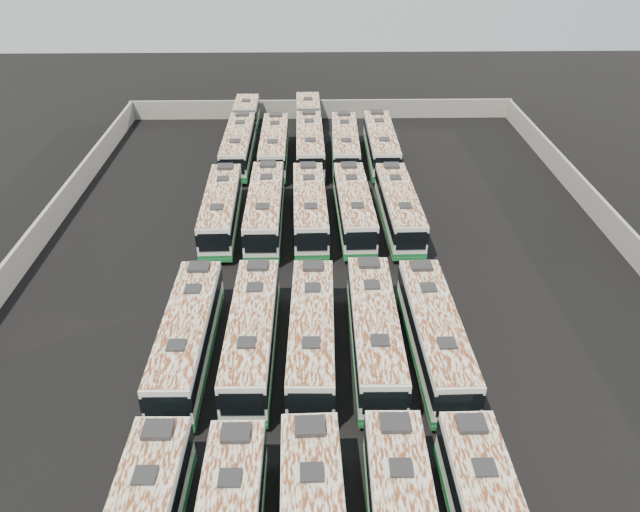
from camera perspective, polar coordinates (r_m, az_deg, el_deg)
The scene contains 17 objects.
ground at distance 43.52m, azimuth 1.15°, elevation -2.91°, with size 140.00×140.00×0.00m, color black.
perimeter_wall at distance 42.91m, azimuth 1.17°, elevation -1.69°, with size 45.20×73.20×2.20m.
bus_midfront_far_left at distance 37.12m, azimuth -12.00°, elevation -7.17°, with size 2.67×12.20×3.43m.
bus_midfront_left at distance 36.72m, azimuth -6.21°, elevation -7.08°, with size 2.71×12.15×3.42m.
bus_midfront_center at distance 36.51m, azimuth -0.74°, elevation -7.14°, with size 2.85×12.11×3.40m.
bus_midfront_right at distance 36.76m, azimuth 5.00°, elevation -6.91°, with size 2.73×12.32×3.46m.
bus_midfront_far_right at distance 37.07m, azimuth 10.44°, elevation -7.05°, with size 2.79×12.19×3.42m.
bus_midback_far_left at distance 50.82m, azimuth -9.01°, elevation 4.28°, with size 2.85×12.11×3.40m.
bus_midback_left at distance 50.33m, azimuth -5.03°, elevation 4.38°, with size 2.66×12.55×3.54m.
bus_midback_center at distance 50.32m, azimuth -0.94°, elevation 4.43°, with size 2.84×12.25×3.44m.
bus_midback_right at distance 50.50m, azimuth 3.11°, elevation 4.47°, with size 2.86×12.16×3.41m.
bus_midback_far_right at distance 50.82m, azimuth 7.23°, elevation 4.42°, with size 2.76×12.09×3.39m.
bus_back_far_left at distance 66.50m, azimuth -7.20°, elevation 10.99°, with size 2.59×18.97×3.44m.
bus_back_left at distance 63.03m, azimuth -4.21°, elevation 10.00°, with size 2.57×12.11×3.41m.
bus_back_center at distance 66.24m, azimuth -1.00°, elevation 11.19°, with size 2.88×19.44×3.52m.
bus_back_right at distance 63.23m, azimuth 2.30°, elevation 10.12°, with size 2.86×12.16×3.41m.
bus_back_far_right at distance 63.52m, azimuth 5.59°, elevation 10.15°, with size 2.76×12.48×3.51m.
Camera 1 is at (-1.58, -36.06, 24.32)m, focal length 35.00 mm.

